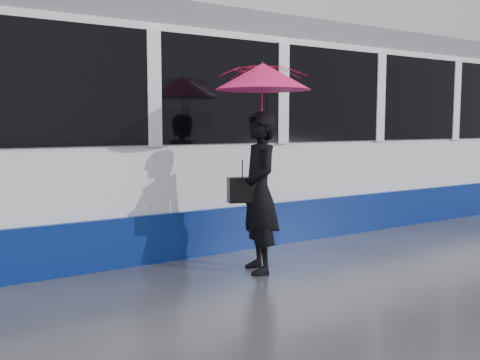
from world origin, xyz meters
TOP-DOWN VIEW (x-y plane):
  - ground at (0.00, 0.00)m, footprint 90.00×90.00m
  - rails at (0.00, 2.50)m, footprint 34.00×1.51m
  - tram at (2.53, 2.50)m, footprint 26.00×2.56m
  - woman at (0.88, 0.22)m, footprint 0.64×0.80m
  - umbrella at (0.93, 0.22)m, footprint 1.40×1.40m
  - handbag at (0.66, 0.24)m, footprint 0.37×0.24m

SIDE VIEW (x-z plane):
  - ground at x=0.00m, z-range 0.00..0.00m
  - rails at x=0.00m, z-range 0.00..0.02m
  - woman at x=0.88m, z-range 0.00..1.91m
  - handbag at x=0.66m, z-range 0.76..1.24m
  - tram at x=2.53m, z-range -0.04..3.31m
  - umbrella at x=0.93m, z-range 1.45..2.73m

